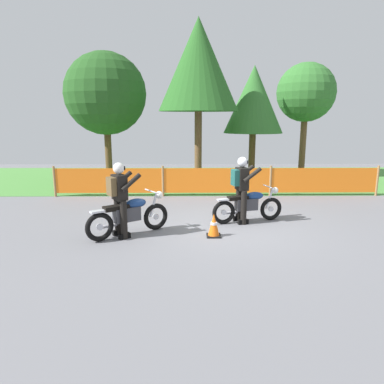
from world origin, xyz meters
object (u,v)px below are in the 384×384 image
at_px(motorcycle_trailing, 129,215).
at_px(rider_trailing, 119,196).
at_px(motorcycle_lead, 248,205).
at_px(traffic_cone, 214,225).
at_px(rider_lead, 241,186).

xyz_separation_m(motorcycle_trailing, rider_trailing, (-0.18, -0.13, 0.48)).
xyz_separation_m(motorcycle_lead, traffic_cone, (-0.97, -1.13, -0.18)).
distance_m(motorcycle_trailing, rider_trailing, 0.53).
bearing_deg(motorcycle_trailing, rider_lead, -15.67).
bearing_deg(rider_trailing, motorcycle_lead, -14.85).
bearing_deg(traffic_cone, rider_lead, 54.48).
xyz_separation_m(rider_lead, rider_trailing, (-2.87, -1.08, 0.00)).
relative_size(motorcycle_lead, motorcycle_trailing, 1.09).
bearing_deg(motorcycle_trailing, rider_trailing, -179.49).
distance_m(motorcycle_lead, rider_trailing, 3.31).
bearing_deg(rider_lead, rider_trailing, -174.21).
bearing_deg(rider_lead, traffic_cone, -140.40).
height_order(rider_trailing, traffic_cone, rider_trailing).
height_order(motorcycle_lead, traffic_cone, motorcycle_lead).
height_order(motorcycle_lead, rider_trailing, rider_trailing).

